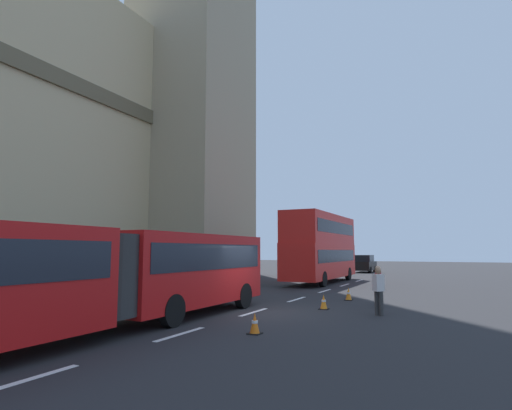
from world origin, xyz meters
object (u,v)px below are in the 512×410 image
traffic_cone_middle (324,302)px  sedan_lead (365,264)px  double_decker_bus (321,245)px  pedestrian_by_kerb (378,284)px  pedestrian_near_cones (379,290)px  traffic_cone_east (349,294)px  articulated_bus (97,271)px  traffic_cone_west (255,324)px

traffic_cone_middle → sedan_lead: bearing=8.4°
double_decker_bus → sedan_lead: size_ratio=2.39×
traffic_cone_middle → pedestrian_by_kerb: pedestrian_by_kerb is taller
double_decker_bus → pedestrian_near_cones: (-13.82, -6.39, -1.80)m
traffic_cone_east → pedestrian_by_kerb: size_ratio=0.34×
articulated_bus → traffic_cone_west: (2.15, -3.84, -1.46)m
traffic_cone_east → pedestrian_by_kerb: pedestrian_by_kerb is taller
double_decker_bus → traffic_cone_middle: 14.03m
sedan_lead → traffic_cone_east: bearing=-170.2°
articulated_bus → double_decker_bus: size_ratio=1.51×
articulated_bus → double_decker_bus: 20.95m
traffic_cone_west → pedestrian_by_kerb: pedestrian_by_kerb is taller
traffic_cone_east → pedestrian_near_cones: bearing=-152.9°
traffic_cone_middle → pedestrian_by_kerb: size_ratio=0.34×
sedan_lead → pedestrian_near_cones: size_ratio=2.60×
sedan_lead → traffic_cone_east: 26.27m
articulated_bus → traffic_cone_middle: 8.89m
pedestrian_near_cones → sedan_lead: bearing=12.4°
articulated_bus → pedestrian_by_kerb: size_ratio=9.41×
traffic_cone_middle → traffic_cone_east: bearing=-2.7°
double_decker_bus → traffic_cone_east: size_ratio=18.16×
double_decker_bus → pedestrian_near_cones: double_decker_bus is taller
articulated_bus → pedestrian_near_cones: bearing=-42.0°
pedestrian_by_kerb → articulated_bus: bearing=147.8°
articulated_bus → traffic_cone_east: bearing=-21.0°
sedan_lead → traffic_cone_west: 35.15m
sedan_lead → traffic_cone_middle: bearing=-171.6°
articulated_bus → pedestrian_by_kerb: bearing=-32.2°
articulated_bus → sedan_lead: size_ratio=3.62×
traffic_cone_middle → pedestrian_near_cones: size_ratio=0.34×
sedan_lead → articulated_bus: bearing=-179.7°
sedan_lead → pedestrian_by_kerb: 28.24m
double_decker_bus → traffic_cone_west: 19.32m
articulated_bus → traffic_cone_west: 4.63m
sedan_lead → pedestrian_by_kerb: sedan_lead is taller
traffic_cone_middle → traffic_cone_west: bearing=176.9°
traffic_cone_east → pedestrian_near_cones: (-4.08, -2.09, 0.63)m
articulated_bus → pedestrian_by_kerb: articulated_bus is taller
double_decker_bus → sedan_lead: bearing=0.6°
sedan_lead → traffic_cone_middle: sedan_lead is taller
sedan_lead → pedestrian_by_kerb: size_ratio=2.60×
sedan_lead → traffic_cone_west: sedan_lead is taller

